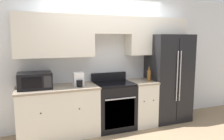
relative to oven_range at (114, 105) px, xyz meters
name	(u,v)px	position (x,y,z in m)	size (l,w,h in m)	color
ground_plane	(118,134)	(-0.04, -0.31, -0.45)	(12.00, 12.00, 0.00)	#937A5B
wall_back	(107,51)	(-0.04, 0.28, 1.04)	(8.00, 0.39, 2.60)	silver
lower_cabinets_left	(58,112)	(-1.05, 0.00, 0.00)	(1.40, 0.64, 0.89)	silver
lower_cabinets_right	(141,102)	(0.59, 0.00, 0.00)	(0.48, 0.64, 0.89)	silver
oven_range	(114,105)	(0.00, 0.00, 0.00)	(0.73, 0.65, 1.05)	black
refrigerator	(167,78)	(1.24, 0.04, 0.45)	(0.84, 0.74, 1.81)	black
microwave	(35,80)	(-1.42, 0.03, 0.58)	(0.55, 0.40, 0.27)	black
bottle	(149,75)	(0.72, -0.08, 0.56)	(0.08, 0.08, 0.31)	brown
paper_towel_holder	(79,80)	(-0.69, -0.04, 0.55)	(0.18, 0.22, 0.24)	white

